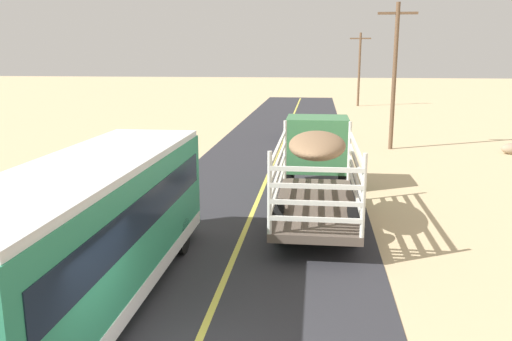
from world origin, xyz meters
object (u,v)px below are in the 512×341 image
(power_pole_mid, at_px, (394,72))
(livestock_truck, at_px, (317,154))
(car_far, at_px, (303,128))
(boulder_mid_field, at_px, (512,149))
(bus, at_px, (90,231))
(power_pole_far, at_px, (359,67))

(power_pole_mid, bearing_deg, livestock_truck, -110.30)
(car_far, relative_size, boulder_mid_field, 4.00)
(livestock_truck, xyz_separation_m, bus, (-4.79, -9.19, -0.04))
(power_pole_mid, height_order, power_pole_far, power_pole_mid)
(car_far, relative_size, power_pole_far, 0.57)
(car_far, height_order, power_pole_far, power_pole_far)
(power_pole_mid, bearing_deg, car_far, 148.41)
(livestock_truck, relative_size, boulder_mid_field, 8.82)
(livestock_truck, distance_m, bus, 10.37)
(livestock_truck, relative_size, power_pole_mid, 1.17)
(boulder_mid_field, bearing_deg, bus, -128.00)
(bus, distance_m, car_far, 24.34)
(bus, height_order, power_pole_far, power_pole_far)
(bus, bearing_deg, livestock_truck, 62.46)
(bus, relative_size, car_far, 2.27)
(bus, relative_size, power_pole_mid, 1.21)
(boulder_mid_field, bearing_deg, power_pole_far, 103.41)
(car_far, distance_m, power_pole_mid, 7.16)
(car_far, height_order, power_pole_mid, power_pole_mid)
(car_far, bearing_deg, power_pole_far, 77.36)
(bus, relative_size, boulder_mid_field, 9.09)
(bus, xyz_separation_m, car_far, (3.89, 24.00, -1.05))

